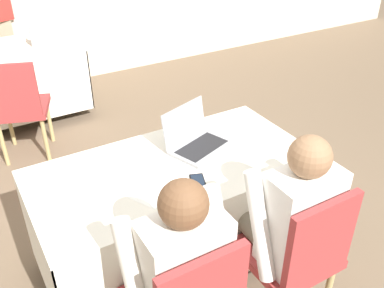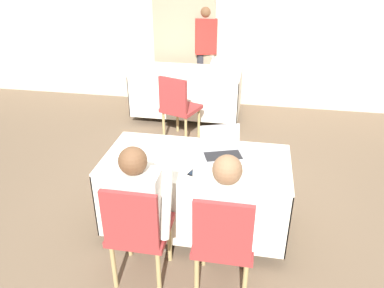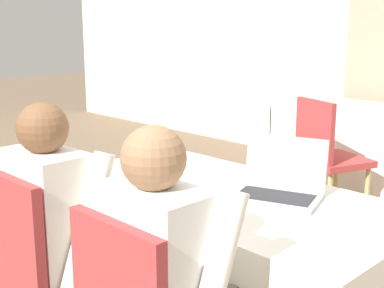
{
  "view_description": "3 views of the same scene",
  "coord_description": "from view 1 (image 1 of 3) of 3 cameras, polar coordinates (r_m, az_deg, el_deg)",
  "views": [
    {
      "loc": [
        -0.93,
        -1.78,
        2.12
      ],
      "look_at": [
        0.0,
        -0.21,
        1.0
      ],
      "focal_mm": 40.0,
      "sensor_mm": 36.0,
      "label": 1
    },
    {
      "loc": [
        0.46,
        -2.77,
        2.36
      ],
      "look_at": [
        0.0,
        -0.21,
        1.0
      ],
      "focal_mm": 35.0,
      "sensor_mm": 36.0,
      "label": 2
    },
    {
      "loc": [
        1.48,
        -1.68,
        1.48
      ],
      "look_at": [
        0.0,
        -0.21,
        1.0
      ],
      "focal_mm": 50.0,
      "sensor_mm": 36.0,
      "label": 3
    }
  ],
  "objects": [
    {
      "name": "ground_plane",
      "position": [
        2.92,
        -2.12,
        -15.09
      ],
      "size": [
        24.0,
        24.0,
        0.0
      ],
      "primitive_type": "plane",
      "color": "brown"
    },
    {
      "name": "conference_table_near",
      "position": [
        2.54,
        -2.37,
        -6.25
      ],
      "size": [
        1.61,
        0.81,
        0.75
      ],
      "color": "white",
      "rests_on": "ground_plane"
    },
    {
      "name": "laptop",
      "position": [
        2.57,
        0.59,
        0.47
      ],
      "size": [
        0.43,
        0.38,
        0.25
      ],
      "rotation": [
        0.0,
        0.0,
        0.34
      ],
      "color": "#99999E",
      "rests_on": "conference_table_near"
    },
    {
      "name": "cell_phone",
      "position": [
        2.29,
        0.83,
        -5.13
      ],
      "size": [
        0.12,
        0.16,
        0.01
      ],
      "rotation": [
        0.0,
        0.0,
        -0.36
      ],
      "color": "black",
      "rests_on": "conference_table_near"
    },
    {
      "name": "paper_beside_laptop",
      "position": [
        2.26,
        -6.38,
        -5.92
      ],
      "size": [
        0.32,
        0.36,
        0.0
      ],
      "rotation": [
        0.0,
        0.0,
        0.47
      ],
      "color": "white",
      "rests_on": "conference_table_near"
    },
    {
      "name": "water_bottle",
      "position": [
        4.51,
        -20.36,
        13.44
      ],
      "size": [
        0.07,
        0.07,
        0.26
      ],
      "color": "#B7B7C1",
      "rests_on": "conference_table_far"
    },
    {
      "name": "chair_near_right",
      "position": [
        2.29,
        13.87,
        -13.95
      ],
      "size": [
        0.44,
        0.44,
        0.93
      ],
      "rotation": [
        0.0,
        0.0,
        3.14
      ],
      "color": "tan",
      "rests_on": "ground_plane"
    },
    {
      "name": "chair_far_spare",
      "position": [
        3.9,
        -22.1,
        4.84
      ],
      "size": [
        0.56,
        0.56,
        0.93
      ],
      "rotation": [
        0.0,
        0.0,
        2.79
      ],
      "color": "tan",
      "rests_on": "ground_plane"
    },
    {
      "name": "person_checkered_shirt",
      "position": [
        1.95,
        -2.21,
        -16.03
      ],
      "size": [
        0.5,
        0.52,
        1.19
      ],
      "rotation": [
        0.0,
        0.0,
        3.14
      ],
      "color": "#665B4C",
      "rests_on": "ground_plane"
    },
    {
      "name": "person_white_shirt",
      "position": [
        2.24,
        12.57,
        -9.52
      ],
      "size": [
        0.5,
        0.52,
        1.19
      ],
      "rotation": [
        0.0,
        0.0,
        3.14
      ],
      "color": "#665B4C",
      "rests_on": "ground_plane"
    }
  ]
}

